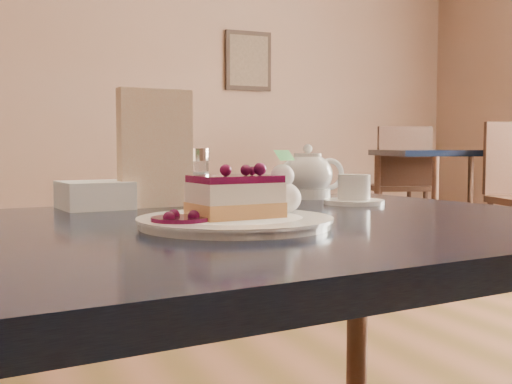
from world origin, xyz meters
name	(u,v)px	position (x,y,z in m)	size (l,w,h in m)	color
main_table	(219,276)	(-0.20, 0.16, 0.62)	(1.19, 0.87, 0.69)	black
dessert_plate	(235,222)	(-0.19, 0.12, 0.70)	(0.25, 0.25, 0.01)	white
cheesecake_slice	(235,197)	(-0.19, 0.12, 0.73)	(0.12, 0.09, 0.06)	#E59E5B
whipped_cream	(282,198)	(-0.11, 0.14, 0.72)	(0.05, 0.05, 0.05)	white
berry_sauce	(181,219)	(-0.27, 0.10, 0.70)	(0.07, 0.07, 0.01)	#3B071F
tea_set	(316,179)	(0.12, 0.47, 0.73)	(0.17, 0.26, 0.10)	white
menu_card	(155,148)	(-0.22, 0.43, 0.79)	(0.13, 0.03, 0.20)	white
sugar_shaker	(195,175)	(-0.13, 0.47, 0.74)	(0.06, 0.06, 0.10)	white
napkin_stack	(95,195)	(-0.32, 0.44, 0.71)	(0.11, 0.11, 0.05)	white
bg_table_far_right	(453,248)	(2.59, 3.01, 0.07)	(1.22, 1.88, 1.25)	black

